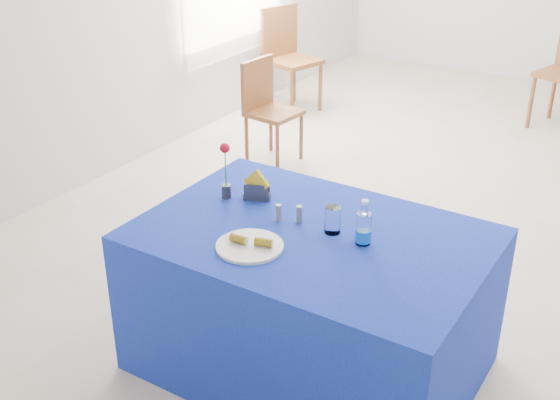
{
  "coord_description": "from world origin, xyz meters",
  "views": [
    {
      "loc": [
        1.47,
        -4.69,
        2.33
      ],
      "look_at": [
        -0.05,
        -2.27,
        0.92
      ],
      "focal_mm": 45.0,
      "sensor_mm": 36.0,
      "label": 1
    }
  ],
  "objects_px": {
    "chair_win_a": "(266,103)",
    "blue_table": "(311,301)",
    "water_bottle": "(363,229)",
    "chair_win_b": "(287,51)",
    "plate": "(250,246)"
  },
  "relations": [
    {
      "from": "plate",
      "to": "blue_table",
      "type": "relative_size",
      "value": 0.19
    },
    {
      "from": "blue_table",
      "to": "chair_win_a",
      "type": "relative_size",
      "value": 1.88
    },
    {
      "from": "plate",
      "to": "chair_win_b",
      "type": "height_order",
      "value": "chair_win_b"
    },
    {
      "from": "blue_table",
      "to": "chair_win_b",
      "type": "distance_m",
      "value": 4.03
    },
    {
      "from": "blue_table",
      "to": "water_bottle",
      "type": "height_order",
      "value": "water_bottle"
    },
    {
      "from": "plate",
      "to": "chair_win_a",
      "type": "bearing_deg",
      "value": 121.67
    },
    {
      "from": "blue_table",
      "to": "chair_win_a",
      "type": "bearing_deg",
      "value": 127.68
    },
    {
      "from": "water_bottle",
      "to": "chair_win_b",
      "type": "height_order",
      "value": "chair_win_b"
    },
    {
      "from": "chair_win_a",
      "to": "blue_table",
      "type": "bearing_deg",
      "value": -136.75
    },
    {
      "from": "blue_table",
      "to": "water_bottle",
      "type": "relative_size",
      "value": 7.44
    },
    {
      "from": "plate",
      "to": "chair_win_b",
      "type": "relative_size",
      "value": 0.3
    },
    {
      "from": "plate",
      "to": "chair_win_b",
      "type": "bearing_deg",
      "value": 119.34
    },
    {
      "from": "water_bottle",
      "to": "chair_win_a",
      "type": "xyz_separation_m",
      "value": [
        -1.89,
        2.1,
        -0.34
      ]
    },
    {
      "from": "plate",
      "to": "chair_win_a",
      "type": "height_order",
      "value": "chair_win_a"
    },
    {
      "from": "blue_table",
      "to": "water_bottle",
      "type": "xyz_separation_m",
      "value": [
        0.24,
        0.04,
        0.45
      ]
    }
  ]
}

